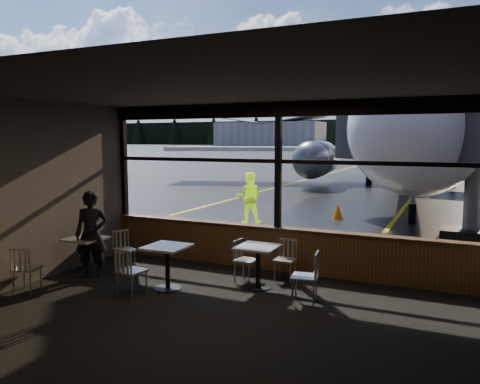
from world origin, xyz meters
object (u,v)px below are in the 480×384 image
Objects in this scene: chair_near_w at (246,261)px; chair_near_n at (285,260)px; chair_mid_w at (124,250)px; ground_crew at (249,198)px; passenger at (92,235)px; cone_nose at (338,211)px; chair_near_e at (305,278)px; chair_mid_s at (132,272)px; jet_bridge at (468,148)px; cafe_table_near at (258,267)px; cafe_table_left at (86,257)px; cafe_table_mid at (167,268)px; chair_left_s at (27,269)px; airliner at (414,88)px.

chair_near_n is at bearing 124.77° from chair_near_w.
chair_mid_w is 6.19m from ground_crew.
passenger is 3.47× the size of cone_nose.
chair_mid_s is (-2.86, -0.92, -0.00)m from chair_near_e.
jet_bridge is 10.25m from passenger.
cone_nose is (-0.43, 8.27, -0.15)m from cafe_table_near.
ground_crew is at bearing -153.09° from chair_mid_w.
cafe_table_left is at bearing 65.25° from ground_crew.
chair_near_w reaches higher than cafe_table_mid.
passenger is at bearing 20.74° from chair_near_n.
jet_bridge is 13.78× the size of chair_mid_w.
chair_near_e is 4.09m from chair_mid_w.
cafe_table_mid is 0.49× the size of ground_crew.
cafe_table_mid is 2.27m from chair_near_n.
chair_left_s is 0.51× the size of ground_crew.
chair_near_w is 7.97m from cone_nose.
cafe_table_left is at bearing -3.24° from chair_mid_w.
jet_bridge is 14.03× the size of cafe_table_mid.
chair_mid_s is (-1.46, -1.63, 0.03)m from chair_near_w.
chair_mid_w is (-2.68, -0.31, 0.01)m from chair_near_w.
chair_left_s is at bearing -129.67° from jet_bridge.
airliner reaches higher than cafe_table_mid.
chair_mid_s is 1.96m from chair_left_s.
cafe_table_near is at bearing 95.25° from ground_crew.
airliner is at bearing 90.88° from chair_mid_s.
cafe_table_mid is 9.07m from cone_nose.
jet_bridge is at bearing 19.39° from passenger.
airliner is 3.20× the size of jet_bridge.
cone_nose is (-0.06, 7.97, -0.16)m from chair_near_w.
chair_near_w is at bearing 17.77° from cafe_table_left.
airliner is 21.67m from chair_mid_w.
jet_bridge reaches higher than passenger.
cafe_table_left is 6.89m from ground_crew.
airliner is at bearing -8.18° from chair_near_e.
airliner is 21.69m from chair_near_e.
chair_near_n reaches higher than cone_nose.
cafe_table_near is 1.10m from chair_near_e.
cafe_table_near is 3.37m from passenger.
cafe_table_mid is at bearing 88.83° from chair_near_e.
cafe_table_mid is 1.73m from chair_mid_w.
cone_nose is (3.04, 8.96, -0.14)m from cafe_table_left.
chair_mid_w is at bearing 155.14° from cafe_table_mid.
airliner is at bearing -162.28° from chair_mid_w.
chair_mid_w is at bearing -179.90° from cafe_table_near.
cafe_table_near is at bearing 64.73° from chair_near_n.
chair_near_e is (1.02, -0.40, 0.05)m from cafe_table_near.
chair_near_w is 2.70m from chair_mid_w.
chair_left_s is at bearing 32.04° from chair_near_n.
jet_bridge is 12.89× the size of chair_mid_s.
chair_mid_w is at bearing 75.82° from chair_near_e.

